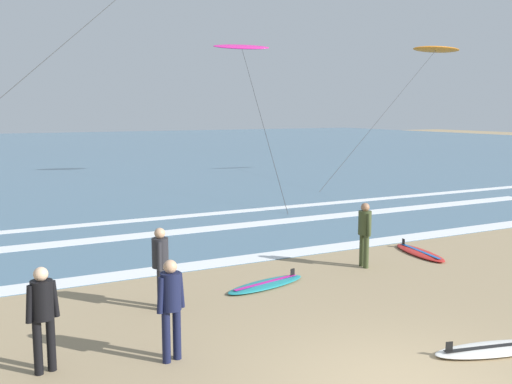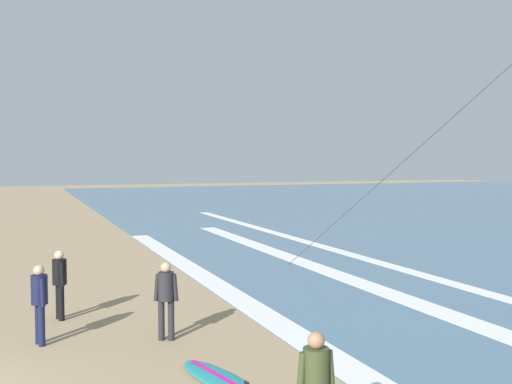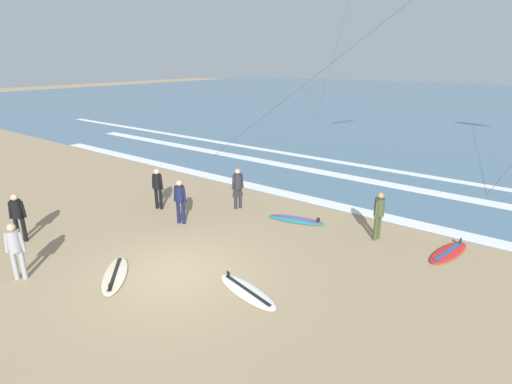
{
  "view_description": "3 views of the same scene",
  "coord_description": "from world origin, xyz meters",
  "px_view_note": "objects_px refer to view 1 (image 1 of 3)",
  "views": [
    {
      "loc": [
        -5.37,
        -5.69,
        3.85
      ],
      "look_at": [
        -1.04,
        2.55,
        2.54
      ],
      "focal_mm": 41.13,
      "sensor_mm": 36.0,
      "label": 1
    },
    {
      "loc": [
        9.65,
        2.26,
        3.66
      ],
      "look_at": [
        1.02,
        5.73,
        3.16
      ],
      "focal_mm": 40.95,
      "sensor_mm": 36.0,
      "label": 2
    },
    {
      "loc": [
        7.72,
        -6.4,
        5.63
      ],
      "look_at": [
        0.08,
        3.53,
        1.44
      ],
      "focal_mm": 28.34,
      "sensor_mm": 36.0,
      "label": 3
    }
  ],
  "objects_px": {
    "surfboard_right_spare": "(494,349)",
    "surfboard_left_pile": "(266,284)",
    "kite_orange_mid_center": "(436,50)",
    "surfer_mid_group": "(160,260)",
    "surfer_right_near": "(171,301)",
    "kite_magenta_high_right": "(242,48)",
    "surfer_left_near": "(43,310)",
    "surfboard_foreground_flat": "(420,253)",
    "surfer_background_far": "(365,229)"
  },
  "relations": [
    {
      "from": "surfer_mid_group",
      "to": "surfer_right_near",
      "type": "height_order",
      "value": "same"
    },
    {
      "from": "surfboard_right_spare",
      "to": "surfboard_left_pile",
      "type": "relative_size",
      "value": 1.0
    },
    {
      "from": "surfer_right_near",
      "to": "surfboard_right_spare",
      "type": "distance_m",
      "value": 5.21
    },
    {
      "from": "surfboard_left_pile",
      "to": "kite_magenta_high_right",
      "type": "relative_size",
      "value": 0.18
    },
    {
      "from": "surfboard_left_pile",
      "to": "kite_orange_mid_center",
      "type": "bearing_deg",
      "value": 37.4
    },
    {
      "from": "kite_magenta_high_right",
      "to": "surfer_right_near",
      "type": "bearing_deg",
      "value": -118.88
    },
    {
      "from": "surfboard_right_spare",
      "to": "surfboard_foreground_flat",
      "type": "height_order",
      "value": "same"
    },
    {
      "from": "kite_magenta_high_right",
      "to": "surfboard_right_spare",
      "type": "bearing_deg",
      "value": -106.88
    },
    {
      "from": "surfboard_right_spare",
      "to": "surfboard_foreground_flat",
      "type": "relative_size",
      "value": 1.0
    },
    {
      "from": "surfboard_foreground_flat",
      "to": "kite_magenta_high_right",
      "type": "height_order",
      "value": "kite_magenta_high_right"
    },
    {
      "from": "surfer_left_near",
      "to": "kite_magenta_high_right",
      "type": "height_order",
      "value": "kite_magenta_high_right"
    },
    {
      "from": "surfboard_right_spare",
      "to": "kite_magenta_high_right",
      "type": "distance_m",
      "value": 25.59
    },
    {
      "from": "surfer_left_near",
      "to": "kite_magenta_high_right",
      "type": "distance_m",
      "value": 25.75
    },
    {
      "from": "surfboard_left_pile",
      "to": "kite_magenta_high_right",
      "type": "xyz_separation_m",
      "value": [
        8.69,
        18.73,
        7.18
      ]
    },
    {
      "from": "surfer_right_near",
      "to": "kite_magenta_high_right",
      "type": "height_order",
      "value": "kite_magenta_high_right"
    },
    {
      "from": "surfer_left_near",
      "to": "surfer_right_near",
      "type": "distance_m",
      "value": 1.85
    },
    {
      "from": "surfboard_right_spare",
      "to": "surfboard_left_pile",
      "type": "height_order",
      "value": "same"
    },
    {
      "from": "surfer_mid_group",
      "to": "surfer_right_near",
      "type": "xyz_separation_m",
      "value": [
        -0.63,
        -2.39,
        0.0
      ]
    },
    {
      "from": "surfboard_right_spare",
      "to": "surfboard_foreground_flat",
      "type": "distance_m",
      "value": 6.41
    },
    {
      "from": "surfer_mid_group",
      "to": "kite_magenta_high_right",
      "type": "relative_size",
      "value": 0.13
    },
    {
      "from": "surfer_left_near",
      "to": "kite_orange_mid_center",
      "type": "relative_size",
      "value": 0.14
    },
    {
      "from": "surfboard_left_pile",
      "to": "kite_orange_mid_center",
      "type": "distance_m",
      "value": 24.72
    },
    {
      "from": "surfboard_right_spare",
      "to": "kite_magenta_high_right",
      "type": "height_order",
      "value": "kite_magenta_high_right"
    },
    {
      "from": "surfboard_right_spare",
      "to": "kite_magenta_high_right",
      "type": "relative_size",
      "value": 0.18
    },
    {
      "from": "surfboard_foreground_flat",
      "to": "kite_magenta_high_right",
      "type": "xyz_separation_m",
      "value": [
        3.66,
        18.12,
        7.18
      ]
    },
    {
      "from": "surfer_background_far",
      "to": "surfboard_right_spare",
      "type": "xyz_separation_m",
      "value": [
        -1.34,
        -5.06,
        -0.91
      ]
    },
    {
      "from": "surfboard_foreground_flat",
      "to": "kite_orange_mid_center",
      "type": "distance_m",
      "value": 20.74
    },
    {
      "from": "surfboard_right_spare",
      "to": "surfboard_left_pile",
      "type": "distance_m",
      "value": 5.02
    },
    {
      "from": "surfboard_left_pile",
      "to": "surfer_background_far",
      "type": "bearing_deg",
      "value": 5.57
    },
    {
      "from": "surfer_right_near",
      "to": "surfer_left_near",
      "type": "bearing_deg",
      "value": 164.98
    },
    {
      "from": "surfer_right_near",
      "to": "surfboard_foreground_flat",
      "type": "xyz_separation_m",
      "value": [
        8.16,
        3.3,
        -0.91
      ]
    },
    {
      "from": "surfer_left_near",
      "to": "surfer_mid_group",
      "type": "bearing_deg",
      "value": 38.27
    },
    {
      "from": "surfer_left_near",
      "to": "kite_orange_mid_center",
      "type": "distance_m",
      "value": 29.61
    },
    {
      "from": "surfboard_foreground_flat",
      "to": "surfer_right_near",
      "type": "bearing_deg",
      "value": -157.99
    },
    {
      "from": "surfer_background_far",
      "to": "surfboard_right_spare",
      "type": "distance_m",
      "value": 5.31
    },
    {
      "from": "surfer_left_near",
      "to": "surfboard_foreground_flat",
      "type": "xyz_separation_m",
      "value": [
        9.95,
        2.82,
        -0.91
      ]
    },
    {
      "from": "surfer_background_far",
      "to": "surfboard_foreground_flat",
      "type": "xyz_separation_m",
      "value": [
        2.13,
        0.33,
        -0.91
      ]
    },
    {
      "from": "surfboard_foreground_flat",
      "to": "surfer_mid_group",
      "type": "bearing_deg",
      "value": -173.14
    },
    {
      "from": "kite_magenta_high_right",
      "to": "surfboard_left_pile",
      "type": "bearing_deg",
      "value": -114.88
    },
    {
      "from": "surfboard_right_spare",
      "to": "surfboard_foreground_flat",
      "type": "bearing_deg",
      "value": 57.16
    },
    {
      "from": "surfer_left_near",
      "to": "surfboard_foreground_flat",
      "type": "bearing_deg",
      "value": 15.81
    },
    {
      "from": "surfer_mid_group",
      "to": "surfboard_right_spare",
      "type": "xyz_separation_m",
      "value": [
        4.05,
        -4.48,
        -0.91
      ]
    },
    {
      "from": "surfer_background_far",
      "to": "surfboard_right_spare",
      "type": "bearing_deg",
      "value": -104.87
    },
    {
      "from": "surfer_mid_group",
      "to": "surfboard_right_spare",
      "type": "height_order",
      "value": "surfer_mid_group"
    },
    {
      "from": "surfer_right_near",
      "to": "surfboard_right_spare",
      "type": "bearing_deg",
      "value": -23.99
    },
    {
      "from": "surfer_right_near",
      "to": "surfboard_foreground_flat",
      "type": "relative_size",
      "value": 0.74
    },
    {
      "from": "surfer_right_near",
      "to": "kite_orange_mid_center",
      "type": "bearing_deg",
      "value": 37.88
    },
    {
      "from": "kite_magenta_high_right",
      "to": "kite_orange_mid_center",
      "type": "xyz_separation_m",
      "value": [
        10.12,
        -4.35,
        -0.05
      ]
    },
    {
      "from": "kite_orange_mid_center",
      "to": "surfer_mid_group",
      "type": "bearing_deg",
      "value": -145.44
    },
    {
      "from": "surfer_background_far",
      "to": "surfboard_left_pile",
      "type": "bearing_deg",
      "value": -174.43
    }
  ]
}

